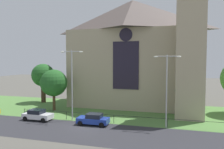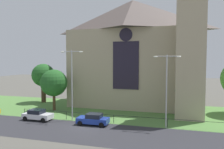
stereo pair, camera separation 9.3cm
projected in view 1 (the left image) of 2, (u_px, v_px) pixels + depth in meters
name	position (u px, v px, depth m)	size (l,w,h in m)	color
ground	(108.00, 110.00, 38.19)	(160.00, 160.00, 0.00)	#56544C
road_asphalt	(80.00, 131.00, 26.66)	(120.00, 8.00, 0.01)	#2D2D33
grass_verge	(105.00, 113.00, 36.27)	(120.00, 20.00, 0.01)	#517F3D
church_building	(136.00, 51.00, 41.86)	(23.20, 16.20, 26.00)	tan
iron_railing	(114.00, 116.00, 30.12)	(28.53, 0.07, 1.13)	black
tree_right_near	(188.00, 92.00, 33.42)	(3.86, 3.86, 5.84)	brown
tree_left_far	(43.00, 76.00, 45.06)	(4.60, 4.60, 7.86)	#423021
tree_left_near	(54.00, 83.00, 37.77)	(4.58, 4.58, 7.01)	#4C3823
streetlamp_near	(72.00, 77.00, 31.34)	(3.37, 0.26, 10.00)	#B2B2B7
streetlamp_far	(167.00, 82.00, 27.86)	(3.37, 0.26, 9.25)	#B2B2B7
parked_car_white	(38.00, 115.00, 31.70)	(4.24, 2.10, 1.51)	silver
parked_car_blue	(93.00, 119.00, 29.36)	(4.21, 2.05, 1.51)	#1E3899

